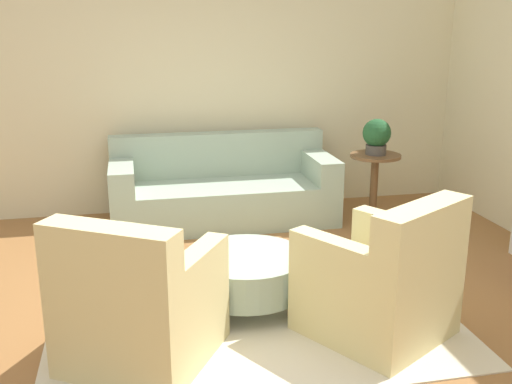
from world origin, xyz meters
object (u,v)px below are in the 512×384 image
object	(u,v)px
armchair_right	(383,284)
ottoman_table	(247,272)
armchair_left	(138,307)
couch	(223,191)
potted_plant_on_side_table	(377,136)
side_table	(374,176)

from	to	relation	value
armchair_right	ottoman_table	size ratio (longest dim) A/B	1.28
armchair_left	ottoman_table	bearing A→B (deg)	38.13
couch	potted_plant_on_side_table	xyz separation A→B (m)	(1.55, -0.29, 0.58)
armchair_right	ottoman_table	bearing A→B (deg)	141.68
couch	side_table	world-z (taller)	couch
armchair_left	ottoman_table	distance (m)	1.01
armchair_left	potted_plant_on_side_table	distance (m)	3.42
side_table	ottoman_table	bearing A→B (deg)	-135.06
armchair_right	potted_plant_on_side_table	bearing A→B (deg)	68.66
ottoman_table	potted_plant_on_side_table	distance (m)	2.46
armchair_left	ottoman_table	size ratio (longest dim) A/B	1.28
ottoman_table	potted_plant_on_side_table	xyz separation A→B (m)	(1.68, 1.68, 0.63)
armchair_right	side_table	world-z (taller)	armchair_right
couch	armchair_left	distance (m)	2.75
armchair_left	side_table	size ratio (longest dim) A/B	1.61
ottoman_table	armchair_right	bearing A→B (deg)	-38.32
ottoman_table	couch	bearing A→B (deg)	86.10
armchair_right	potted_plant_on_side_table	world-z (taller)	potted_plant_on_side_table
couch	armchair_right	size ratio (longest dim) A/B	2.02
armchair_left	side_table	world-z (taller)	armchair_left
armchair_left	ottoman_table	world-z (taller)	armchair_left
couch	armchair_right	bearing A→B (deg)	-75.91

